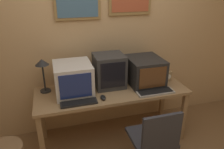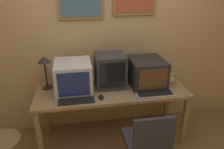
% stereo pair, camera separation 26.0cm
% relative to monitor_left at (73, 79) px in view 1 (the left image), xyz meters
% --- Properties ---
extents(wall_back, '(8.00, 0.08, 2.60)m').
position_rel_monitor_left_xyz_m(wall_back, '(0.46, 0.38, 0.39)').
color(wall_back, tan).
rests_on(wall_back, ground_plane).
extents(desk, '(1.85, 0.65, 0.73)m').
position_rel_monitor_left_xyz_m(desk, '(0.46, -0.06, -0.26)').
color(desk, '#99754C').
rests_on(desk, ground_plane).
extents(monitor_left, '(0.43, 0.46, 0.37)m').
position_rel_monitor_left_xyz_m(monitor_left, '(0.00, 0.00, 0.00)').
color(monitor_left, beige).
rests_on(monitor_left, desk).
extents(monitor_center, '(0.37, 0.35, 0.41)m').
position_rel_monitor_left_xyz_m(monitor_center, '(0.46, 0.07, 0.02)').
color(monitor_center, '#333333').
rests_on(monitor_center, desk).
extents(monitor_right, '(0.42, 0.48, 0.34)m').
position_rel_monitor_left_xyz_m(monitor_right, '(0.91, 0.01, -0.01)').
color(monitor_right, black).
rests_on(monitor_right, desk).
extents(keyboard_main, '(0.40, 0.16, 0.03)m').
position_rel_monitor_left_xyz_m(keyboard_main, '(0.02, -0.26, -0.17)').
color(keyboard_main, black).
rests_on(keyboard_main, desk).
extents(keyboard_side, '(0.45, 0.16, 0.03)m').
position_rel_monitor_left_xyz_m(keyboard_side, '(0.93, -0.28, -0.17)').
color(keyboard_side, '#A8A399').
rests_on(keyboard_side, desk).
extents(mouse_near_keyboard, '(0.06, 0.11, 0.04)m').
position_rel_monitor_left_xyz_m(mouse_near_keyboard, '(0.30, -0.25, -0.17)').
color(mouse_near_keyboard, black).
rests_on(mouse_near_keyboard, desk).
extents(desk_clock, '(0.10, 0.06, 0.13)m').
position_rel_monitor_left_xyz_m(desk_clock, '(1.24, -0.00, -0.12)').
color(desk_clock, '#A38456').
rests_on(desk_clock, desk).
extents(desk_lamp, '(0.16, 0.16, 0.41)m').
position_rel_monitor_left_xyz_m(desk_lamp, '(-0.33, 0.13, 0.14)').
color(desk_lamp, black).
rests_on(desk_lamp, desk).
extents(office_chair, '(0.45, 0.45, 0.85)m').
position_rel_monitor_left_xyz_m(office_chair, '(0.70, -0.74, -0.54)').
color(office_chair, black).
rests_on(office_chair, ground_plane).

